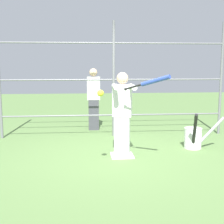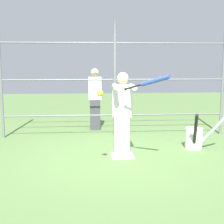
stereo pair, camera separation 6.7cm
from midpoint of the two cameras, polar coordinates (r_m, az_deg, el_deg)
ground_plane at (r=5.67m, az=2.24°, el=-8.04°), size 24.00×24.00×0.00m
home_plate at (r=5.67m, az=2.24°, el=-7.94°), size 0.40×0.40×0.02m
fence_backstop at (r=7.03m, az=0.79°, el=5.94°), size 5.07×0.06×2.58m
batter at (r=5.48m, az=2.31°, el=0.06°), size 0.38×0.57×1.50m
baseball_bat_swinging at (r=4.76m, az=7.59°, el=5.49°), size 0.62×0.61×0.28m
softball_in_flight at (r=4.45m, az=-1.78°, el=3.47°), size 0.10×0.10×0.10m
bat_bucket at (r=6.30m, az=15.19°, el=-4.53°), size 0.71×0.75×0.77m
bystander_behind_fence at (r=7.75m, az=-2.88°, el=2.54°), size 0.32×0.20×1.53m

